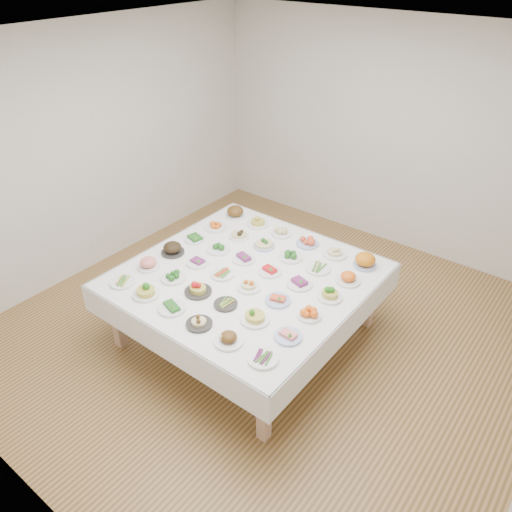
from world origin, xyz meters
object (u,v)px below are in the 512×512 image
Objects in this scene: display_table at (246,280)px; dish_35 at (365,260)px; dish_0 at (123,281)px; dish_18 at (195,237)px.

dish_35 reaches higher than display_table.
display_table is 9.66× the size of dish_35.
dish_35 is at bearing 44.78° from display_table.
dish_18 is at bearing 90.85° from dish_0.
dish_35 is at bearing 45.10° from dish_0.
dish_0 is 0.98m from dish_18.
dish_0 is at bearing -134.90° from dish_35.
dish_18 is (-0.83, 0.16, 0.11)m from display_table.
dish_0 is 2.32m from dish_35.
dish_18 is at bearing -158.14° from dish_35.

